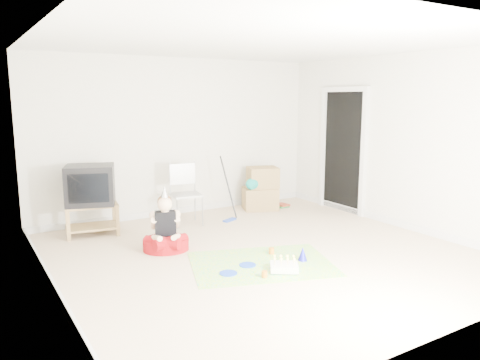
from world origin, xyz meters
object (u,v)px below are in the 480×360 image
folding_chair (186,195)px  cardboard_boxes (261,189)px  crt_tv (90,185)px  tv_stand (92,217)px  birthday_cake (284,268)px  seated_woman (166,236)px

folding_chair → cardboard_boxes: 1.57m
crt_tv → folding_chair: 1.43m
cardboard_boxes → folding_chair: bearing=-171.3°
cardboard_boxes → tv_stand: bearing=-179.3°
folding_chair → birthday_cake: folding_chair is taller
crt_tv → seated_woman: bearing=-43.0°
birthday_cake → crt_tv: bearing=119.7°
crt_tv → seated_woman: crt_tv is taller
folding_chair → cardboard_boxes: folding_chair is taller
folding_chair → seated_woman: 1.28m
cardboard_boxes → birthday_cake: cardboard_boxes is taller
birthday_cake → seated_woman: bearing=121.1°
crt_tv → folding_chair: size_ratio=0.67×
crt_tv → cardboard_boxes: crt_tv is taller
cardboard_boxes → birthday_cake: size_ratio=1.87×
seated_woman → birthday_cake: 1.66m
crt_tv → cardboard_boxes: bearing=19.7°
birthday_cake → cardboard_boxes: bearing=61.1°
cardboard_boxes → birthday_cake: (-1.46, -2.64, -0.31)m
crt_tv → cardboard_boxes: 2.97m
cardboard_boxes → seated_woman: size_ratio=0.88×
cardboard_boxes → seated_woman: (-2.31, -1.23, -0.17)m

